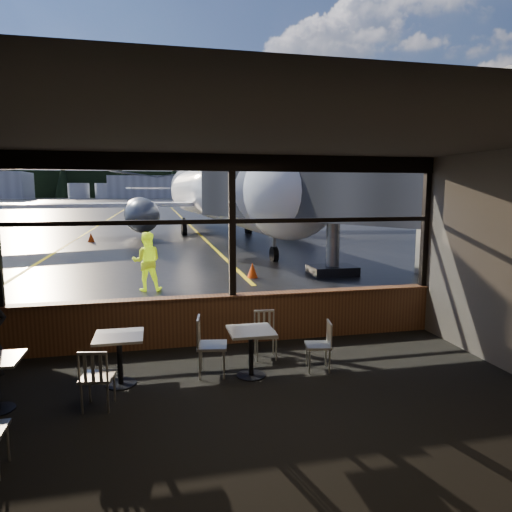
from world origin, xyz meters
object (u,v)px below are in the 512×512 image
object	(u,v)px
chair_near_e	(318,346)
cone_wing	(91,237)
airliner	(219,153)
jet_bridge	(316,202)
cafe_table_mid	(120,360)
cone_nose	(252,270)
chair_mid_s	(98,378)
ground_crew	(147,261)
cafe_table_near	(251,353)
chair_near_n	(265,335)
chair_near_w	(212,346)

from	to	relation	value
chair_near_e	cone_wing	distance (m)	21.49
airliner	jet_bridge	distance (m)	15.90
cafe_table_mid	cone_nose	bearing A→B (deg)	64.95
chair_near_e	chair_mid_s	bearing A→B (deg)	110.84
airliner	ground_crew	world-z (taller)	airliner
cone_wing	cafe_table_mid	bearing A→B (deg)	-81.67
cafe_table_near	cafe_table_mid	size ratio (longest dim) A/B	0.98
chair_near_n	cone_wing	size ratio (longest dim) A/B	1.57
ground_crew	cone_nose	size ratio (longest dim) A/B	3.43
airliner	ground_crew	size ratio (longest dim) A/B	20.17
airliner	cafe_table_near	distance (m)	23.45
cone_nose	chair_mid_s	bearing A→B (deg)	-114.51
chair_near_n	chair_mid_s	size ratio (longest dim) A/B	0.96
cone_wing	chair_near_e	bearing A→B (deg)	-73.66
cafe_table_near	jet_bridge	bearing A→B (deg)	63.28
jet_bridge	chair_mid_s	distance (m)	9.86
chair_near_n	cone_wing	bearing A→B (deg)	-69.02
cone_nose	cafe_table_near	bearing A→B (deg)	-102.22
chair_near_e	chair_mid_s	size ratio (longest dim) A/B	0.95
chair_near_n	ground_crew	bearing A→B (deg)	-65.30
airliner	chair_near_w	world-z (taller)	airliner
airliner	chair_near_e	distance (m)	23.33
airliner	ground_crew	bearing A→B (deg)	-108.49
ground_crew	chair_near_n	bearing A→B (deg)	111.45
chair_near_w	cone_nose	size ratio (longest dim) A/B	1.91
chair_near_n	ground_crew	world-z (taller)	ground_crew
cafe_table_mid	ground_crew	distance (m)	6.64
chair_near_e	chair_near_n	bearing A→B (deg)	55.37
airliner	cafe_table_mid	xyz separation A→B (m)	(-4.67, -22.67, -4.84)
jet_bridge	chair_near_n	size ratio (longest dim) A/B	13.99
jet_bridge	ground_crew	size ratio (longest dim) A/B	6.74
ground_crew	cone_nose	xyz separation A→B (m)	(3.37, 1.25, -0.60)
chair_near_w	ground_crew	world-z (taller)	ground_crew
cone_wing	jet_bridge	bearing A→B (deg)	-57.64
chair_near_w	cone_nose	distance (m)	8.15
cafe_table_mid	ground_crew	xyz separation A→B (m)	(0.30, 6.62, 0.47)
chair_mid_s	cafe_table_mid	bearing A→B (deg)	81.29
jet_bridge	ground_crew	bearing A→B (deg)	-175.51
airliner	cone_wing	xyz separation A→B (m)	(-7.67, -2.15, -4.96)
cafe_table_near	cone_nose	xyz separation A→B (m)	(1.73, 7.97, -0.13)
chair_mid_s	cafe_table_near	bearing A→B (deg)	24.43
airliner	cone_wing	distance (m)	9.39
chair_near_n	cone_nose	bearing A→B (deg)	-94.40
cafe_table_near	chair_mid_s	size ratio (longest dim) A/B	0.88
chair_near_w	cone_wing	xyz separation A→B (m)	(-4.37, 20.46, -0.21)
chair_near_e	cone_wing	world-z (taller)	chair_near_e
cafe_table_near	cone_wing	xyz separation A→B (m)	(-4.95, 20.63, -0.11)
cafe_table_near	cone_wing	distance (m)	21.21
chair_near_w	airliner	bearing A→B (deg)	-178.90
cafe_table_near	chair_near_n	world-z (taller)	chair_near_n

